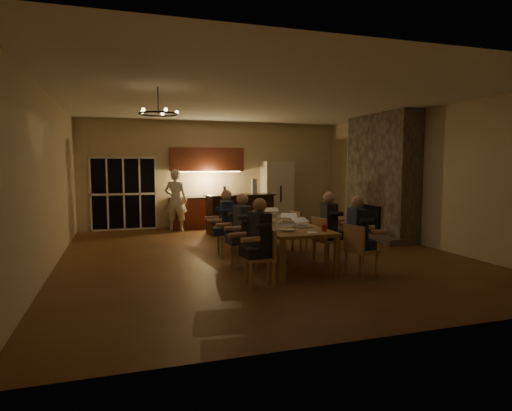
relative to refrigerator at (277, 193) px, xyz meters
The scene contains 44 objects.
floor 4.67m from the refrigerator, 114.60° to the right, with size 9.00×9.00×0.00m, color brown.
back_wall 2.03m from the refrigerator, 168.98° to the left, with size 8.00×0.04×3.20m, color #CDB391.
left_wall 7.25m from the refrigerator, 144.97° to the right, with size 0.04×9.00×3.20m, color #CDB391.
right_wall 4.70m from the refrigerator, 62.94° to the right, with size 0.04×9.00×3.20m, color #CDB391.
ceiling 5.08m from the refrigerator, 114.60° to the right, with size 8.00×9.00×0.04m, color white.
french_doors 4.61m from the refrigerator, behind, with size 1.86×0.08×2.10m, color black.
fireplace 3.51m from the refrigerator, 58.61° to the right, with size 0.58×2.50×3.20m, color #716859.
kitchenette 2.21m from the refrigerator, behind, with size 2.24×0.68×2.40m, color maroon, non-canonical shape.
refrigerator is the anchor object (origin of this frame).
dining_table 4.96m from the refrigerator, 110.38° to the right, with size 1.10×3.30×0.75m, color #A58342.
bar_island 1.98m from the refrigerator, 142.61° to the right, with size 1.91×0.68×1.08m, color black.
chair_left_near 6.84m from the refrigerator, 112.65° to the right, with size 0.44×0.44×0.89m, color tan, non-canonical shape.
chair_left_mid 5.73m from the refrigerator, 116.46° to the right, with size 0.44×0.44×0.89m, color tan, non-canonical shape.
chair_left_far 4.82m from the refrigerator, 122.50° to the right, with size 0.44×0.44×0.89m, color tan, non-canonical shape.
chair_right_near 6.35m from the refrigerator, 97.14° to the right, with size 0.44×0.44×0.89m, color tan, non-canonical shape.
chair_right_mid 5.26m from the refrigerator, 99.58° to the right, with size 0.44×0.44×0.89m, color tan, non-canonical shape.
chair_right_far 4.22m from the refrigerator, 102.34° to the right, with size 0.44×0.44×0.89m, color tan, non-canonical shape.
person_left_near 6.76m from the refrigerator, 112.71° to the right, with size 0.60×0.60×1.38m, color #262731, non-canonical shape.
person_right_near 6.23m from the refrigerator, 97.57° to the right, with size 0.60×0.60×1.38m, color #1E2F4B, non-canonical shape.
person_left_mid 5.68m from the refrigerator, 116.82° to the right, with size 0.60×0.60×1.38m, color #3B4246, non-canonical shape.
person_right_mid 5.20m from the refrigerator, 99.18° to the right, with size 0.60×0.60×1.38m, color #262731, non-canonical shape.
person_left_far 4.78m from the refrigerator, 123.07° to the right, with size 0.60×0.60×1.38m, color #1E2F4B, non-canonical shape.
standing_person 3.21m from the refrigerator, behind, with size 0.65×0.43×1.78m, color silver.
chandelier 6.76m from the refrigerator, 128.24° to the right, with size 0.65×0.65×0.03m, color black.
laptop_a 5.98m from the refrigerator, 108.95° to the right, with size 0.32×0.28×0.23m, color silver, non-canonical shape.
laptop_b 5.63m from the refrigerator, 105.53° to the right, with size 0.32×0.28×0.23m, color silver, non-canonical shape.
laptop_c 5.04m from the refrigerator, 113.23° to the right, with size 0.32×0.28×0.23m, color silver, non-canonical shape.
laptop_d 4.92m from the refrigerator, 107.55° to the right, with size 0.32×0.28×0.23m, color silver, non-canonical shape.
laptop_e 4.05m from the refrigerator, 118.40° to the right, with size 0.32×0.28×0.23m, color silver, non-canonical shape.
laptop_f 3.81m from the refrigerator, 111.99° to the right, with size 0.32×0.28×0.23m, color silver, non-canonical shape.
mug_front 5.35m from the refrigerator, 109.93° to the right, with size 0.09×0.09×0.10m, color silver.
mug_mid 4.33m from the refrigerator, 111.13° to the right, with size 0.08×0.08×0.10m, color silver.
mug_back 4.31m from the refrigerator, 117.80° to the right, with size 0.07×0.07×0.10m, color silver.
redcup_near 6.11m from the refrigerator, 102.70° to the right, with size 0.09×0.09×0.12m, color red.
redcup_mid 4.80m from the refrigerator, 117.04° to the right, with size 0.08×0.08×0.12m, color red.
redcup_far 3.56m from the refrigerator, 115.13° to the right, with size 0.09×0.09×0.12m, color red.
can_silver 5.61m from the refrigerator, 107.20° to the right, with size 0.06×0.06×0.12m, color #B2B2B7.
can_cola 3.74m from the refrigerator, 120.90° to the right, with size 0.07×0.07×0.12m, color #3F0F0C.
plate_near 5.38m from the refrigerator, 105.18° to the right, with size 0.23×0.23×0.02m, color silver.
plate_left 5.93m from the refrigerator, 109.55° to the right, with size 0.23×0.23×0.02m, color silver.
plate_far 4.08m from the refrigerator, 108.33° to the right, with size 0.25×0.25×0.02m, color silver.
notepad 6.28m from the refrigerator, 104.93° to the right, with size 0.15×0.21×0.01m, color white.
bar_bottle 2.35m from the refrigerator, 147.77° to the right, with size 0.08×0.08×0.24m, color #99999E.
bar_blender 1.53m from the refrigerator, 135.68° to the right, with size 0.13×0.13×0.42m, color silver.
Camera 1 is at (-2.78, -8.43, 1.90)m, focal length 30.00 mm.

